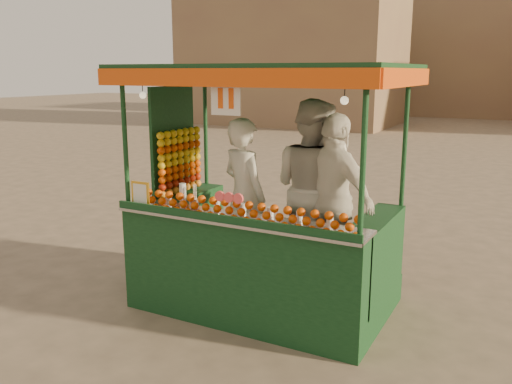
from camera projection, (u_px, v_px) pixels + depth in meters
The scene contains 7 objects.
ground at pixel (296, 320), 5.55m from camera, with size 90.00×90.00×0.00m, color brown.
building_left at pixel (293, 61), 26.24m from camera, with size 10.00×6.00×6.00m, color #866D4C.
building_center at pixel (470, 54), 31.57m from camera, with size 14.00×7.00×7.00m, color #866D4C.
juice_cart at pixel (255, 233), 5.70m from camera, with size 2.84×1.84×2.58m.
vendor_left at pixel (244, 197), 5.89m from camera, with size 0.75×0.64×1.74m.
vendor_middle at pixel (312, 188), 5.86m from camera, with size 1.13×1.01×1.94m.
vendor_right at pixel (334, 200), 5.58m from camera, with size 1.15×0.87×1.81m.
Camera 1 is at (2.03, -4.73, 2.52)m, focal length 37.58 mm.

